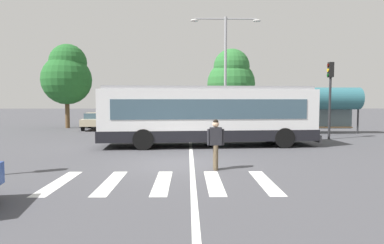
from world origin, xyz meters
TOP-DOWN VIEW (x-y plane):
  - ground_plane at (0.00, 0.00)m, footprint 160.00×160.00m
  - city_transit_bus at (1.36, 4.90)m, footprint 11.19×3.45m
  - pedestrian_crossing_street at (1.28, -1.09)m, footprint 0.58×0.33m
  - parked_car_champagne at (-7.06, 14.81)m, footprint 2.29×4.67m
  - parked_car_charcoal at (-4.53, 14.60)m, footprint 2.27×4.66m
  - parked_car_black at (-1.71, 14.56)m, footprint 2.07×4.60m
  - parked_car_red at (0.83, 14.79)m, footprint 2.18×4.63m
  - parked_car_teal at (3.62, 14.29)m, footprint 2.21×4.64m
  - parked_car_white at (6.22, 14.48)m, footprint 2.28×4.67m
  - traffic_light_far_corner at (8.89, 7.69)m, footprint 0.33×0.32m
  - bus_stop_shelter at (10.17, 11.07)m, footprint 4.49×1.54m
  - twin_arm_street_lamp at (3.15, 12.84)m, footprint 5.24×0.32m
  - background_tree_left at (-9.85, 16.11)m, footprint 4.14×4.14m
  - background_tree_right at (4.21, 17.63)m, footprint 4.26×4.26m
  - crosswalk_painted_stripes at (-0.40, -2.84)m, footprint 6.39×2.92m
  - lane_center_line at (0.48, 2.00)m, footprint 0.16×24.00m

SIDE VIEW (x-z plane):
  - ground_plane at x=0.00m, z-range 0.00..0.00m
  - lane_center_line at x=0.48m, z-range 0.00..0.01m
  - crosswalk_painted_stripes at x=-0.40m, z-range 0.00..0.01m
  - parked_car_champagne at x=-7.06m, z-range 0.09..1.44m
  - parked_car_charcoal at x=-4.53m, z-range 0.09..1.44m
  - parked_car_black at x=-1.71m, z-range 0.09..1.44m
  - parked_car_red at x=0.83m, z-range 0.09..1.44m
  - parked_car_teal at x=3.62m, z-range 0.09..1.44m
  - parked_car_white at x=6.22m, z-range 0.09..1.44m
  - pedestrian_crossing_street at x=1.28m, z-range 0.11..1.83m
  - city_transit_bus at x=1.36m, z-range 0.06..3.12m
  - bus_stop_shelter at x=10.17m, z-range 0.79..4.04m
  - traffic_light_far_corner at x=8.89m, z-range 0.80..5.43m
  - background_tree_right at x=4.21m, z-range 0.80..7.71m
  - background_tree_left at x=-9.85m, z-range 0.95..8.03m
  - twin_arm_street_lamp at x=3.15m, z-range 1.07..9.61m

